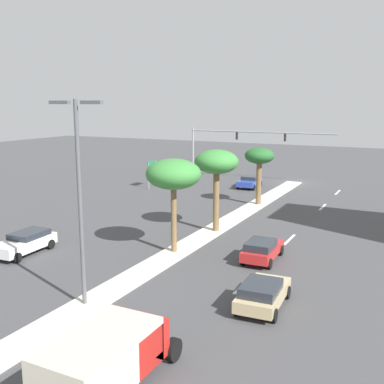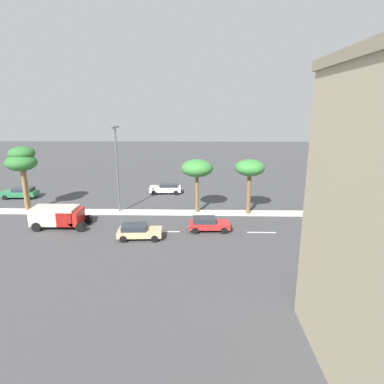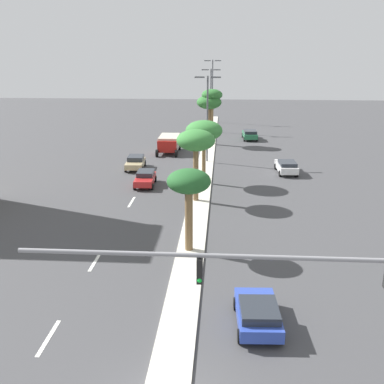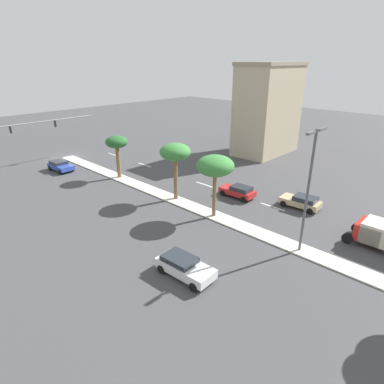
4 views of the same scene
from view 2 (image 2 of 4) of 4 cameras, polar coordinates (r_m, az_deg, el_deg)
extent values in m
plane|color=#424244|center=(37.40, 1.30, -3.70)|extent=(160.00, 160.00, 0.00)
cube|color=beige|center=(38.35, -11.52, -3.44)|extent=(1.80, 76.41, 0.12)
cube|color=silver|center=(32.50, 12.01, -6.89)|extent=(0.20, 2.80, 0.01)
cube|color=silver|center=(32.12, -4.66, -6.87)|extent=(0.20, 2.80, 0.01)
cylinder|color=gray|center=(54.13, 23.10, 2.54)|extent=(0.10, 0.10, 3.06)
cylinder|color=gray|center=(53.56, 21.49, 2.58)|extent=(0.10, 0.10, 3.06)
cube|color=#19723F|center=(53.66, 22.40, 3.63)|extent=(0.08, 1.79, 1.01)
cylinder|color=brown|center=(39.89, 24.64, -0.62)|extent=(0.50, 0.50, 4.12)
ellipsoid|color=#235B28|center=(39.36, 25.03, 2.96)|extent=(2.76, 2.76, 1.52)
cylinder|color=brown|center=(36.82, 9.82, -0.24)|extent=(0.45, 0.45, 4.65)
ellipsoid|color=#387F38|center=(36.20, 10.02, 4.19)|extent=(3.24, 3.24, 1.78)
cylinder|color=brown|center=(36.86, 0.87, -0.17)|extent=(0.37, 0.37, 4.45)
ellipsoid|color=#387F38|center=(36.25, 0.88, 4.18)|extent=(3.51, 3.51, 1.93)
cylinder|color=olive|center=(41.69, -27.07, 0.35)|extent=(0.41, 0.41, 5.02)
ellipsoid|color=#2D6B2D|center=(41.13, -27.57, 4.54)|extent=(3.35, 3.35, 1.84)
cylinder|color=olive|center=(41.91, -26.92, 1.20)|extent=(0.43, 0.43, 6.11)
ellipsoid|color=#2D6B2D|center=(41.33, -27.48, 5.98)|extent=(2.79, 2.79, 1.54)
cylinder|color=#515459|center=(37.45, -12.87, 3.77)|extent=(0.20, 0.20, 9.64)
cube|color=#515459|center=(36.02, -13.64, 10.82)|extent=(1.10, 0.24, 0.16)
cube|color=#515459|center=(37.76, -12.94, 11.01)|extent=(1.10, 0.24, 0.16)
cylinder|color=black|center=(47.41, 29.83, -1.32)|extent=(0.25, 0.65, 0.64)
cube|color=tan|center=(30.57, -9.03, -6.94)|extent=(2.04, 4.08, 0.57)
cube|color=#262B33|center=(30.45, -10.00, -6.02)|extent=(1.76, 2.28, 0.47)
cylinder|color=black|center=(31.33, -6.26, -6.86)|extent=(0.26, 0.65, 0.64)
cylinder|color=black|center=(29.73, -6.52, -8.07)|extent=(0.26, 0.65, 0.64)
cylinder|color=black|center=(31.67, -11.34, -6.82)|extent=(0.26, 0.65, 0.64)
cylinder|color=black|center=(30.10, -11.87, -8.02)|extent=(0.26, 0.65, 0.64)
cube|color=red|center=(32.08, 3.02, -5.71)|extent=(1.84, 4.00, 0.58)
cube|color=#262B33|center=(31.88, 2.14, -4.85)|extent=(1.61, 2.22, 0.44)
cylinder|color=black|center=(33.05, 5.33, -5.67)|extent=(0.24, 0.65, 0.64)
cylinder|color=black|center=(31.54, 5.62, -6.69)|extent=(0.24, 0.65, 0.64)
cylinder|color=black|center=(32.89, 0.51, -5.71)|extent=(0.24, 0.65, 0.64)
cylinder|color=black|center=(31.37, 0.56, -6.74)|extent=(0.24, 0.65, 0.64)
cube|color=silver|center=(45.83, -4.68, 0.55)|extent=(2.06, 4.39, 0.67)
cube|color=#262B33|center=(45.68, -4.02, 1.18)|extent=(1.77, 2.45, 0.37)
cylinder|color=black|center=(45.18, -6.64, -0.15)|extent=(0.25, 0.65, 0.64)
cylinder|color=black|center=(46.87, -6.45, 0.39)|extent=(0.25, 0.65, 0.64)
cylinder|color=black|center=(45.00, -2.82, -0.13)|extent=(0.25, 0.65, 0.64)
cylinder|color=black|center=(46.70, -2.77, 0.42)|extent=(0.25, 0.65, 0.64)
cube|color=#287047|center=(49.01, -27.77, -0.19)|extent=(2.11, 4.45, 0.67)
cube|color=#262B33|center=(48.64, -27.27, 0.44)|extent=(1.83, 2.48, 0.43)
cylinder|color=black|center=(49.02, -29.77, -0.85)|extent=(0.25, 0.65, 0.64)
cylinder|color=black|center=(50.56, -28.83, -0.31)|extent=(0.25, 0.65, 0.64)
cylinder|color=black|center=(47.63, -26.54, -0.85)|extent=(0.25, 0.65, 0.64)
cylinder|color=black|center=(49.22, -25.67, -0.29)|extent=(0.25, 0.65, 0.64)
cube|color=#B21E19|center=(34.88, -20.31, -4.00)|extent=(2.36, 2.04, 1.41)
cube|color=beige|center=(35.46, -22.73, -3.73)|extent=(2.36, 4.33, 1.65)
cylinder|color=black|center=(35.69, -17.58, -4.55)|extent=(0.28, 0.90, 0.90)
cylinder|color=black|center=(33.60, -18.85, -5.84)|extent=(0.28, 0.90, 0.90)
cylinder|color=black|center=(37.30, -23.85, -4.31)|extent=(0.28, 0.90, 0.90)
cylinder|color=black|center=(35.31, -25.44, -5.51)|extent=(0.28, 0.90, 0.90)
camera|label=1|loc=(33.54, -48.49, 6.13)|focal=43.35mm
camera|label=3|loc=(57.33, 51.72, 10.00)|focal=43.45mm
camera|label=4|loc=(60.39, -16.69, 16.25)|focal=30.10mm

